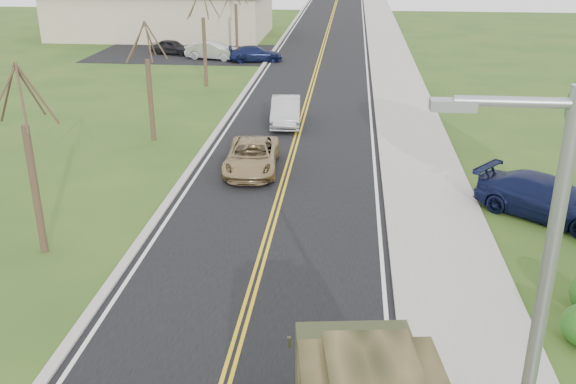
# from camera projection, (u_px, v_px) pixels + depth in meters

# --- Properties ---
(road) EXTENTS (8.00, 120.00, 0.01)m
(road) POSITION_uv_depth(u_px,v_px,m) (316.00, 70.00, 47.59)
(road) COLOR black
(road) RESTS_ON ground
(curb_right) EXTENTS (0.30, 120.00, 0.12)m
(curb_right) POSITION_uv_depth(u_px,v_px,m) (373.00, 71.00, 47.19)
(curb_right) COLOR #9E998E
(curb_right) RESTS_ON ground
(sidewalk_right) EXTENTS (3.20, 120.00, 0.10)m
(sidewalk_right) POSITION_uv_depth(u_px,v_px,m) (397.00, 71.00, 47.03)
(sidewalk_right) COLOR #9E998E
(sidewalk_right) RESTS_ON ground
(curb_left) EXTENTS (0.30, 120.00, 0.10)m
(curb_left) POSITION_uv_depth(u_px,v_px,m) (261.00, 69.00, 47.95)
(curb_left) COLOR #9E998E
(curb_left) RESTS_ON ground
(street_light) EXTENTS (1.65, 0.22, 8.00)m
(street_light) POSITION_uv_depth(u_px,v_px,m) (524.00, 363.00, 8.13)
(street_light) COLOR gray
(street_light) RESTS_ON ground
(bare_tree_a) EXTENTS (1.93, 2.26, 6.08)m
(bare_tree_a) POSITION_uv_depth(u_px,v_px,m) (33.00, 175.00, 19.58)
(bare_tree_a) COLOR #38281C
(bare_tree_a) RESTS_ON ground
(bare_tree_b) EXTENTS (1.83, 2.14, 5.73)m
(bare_tree_b) POSITION_uv_depth(u_px,v_px,m) (150.00, 90.00, 30.70)
(bare_tree_b) COLOR #38281C
(bare_tree_b) RESTS_ON ground
(bare_tree_c) EXTENTS (2.04, 2.39, 6.42)m
(bare_tree_c) POSITION_uv_depth(u_px,v_px,m) (204.00, 44.00, 41.66)
(bare_tree_c) COLOR #38281C
(bare_tree_c) RESTS_ON ground
(bare_tree_d) EXTENTS (1.88, 2.20, 5.91)m
(bare_tree_d) POSITION_uv_depth(u_px,v_px,m) (236.00, 23.00, 52.81)
(bare_tree_d) COLOR #38281C
(bare_tree_d) RESTS_ON ground
(commercial_building) EXTENTS (25.50, 21.50, 5.65)m
(commercial_building) POSITION_uv_depth(u_px,v_px,m) (163.00, 7.00, 62.77)
(commercial_building) COLOR tan
(commercial_building) RESTS_ON ground
(suv_champagne) EXTENTS (2.40, 4.78, 1.30)m
(suv_champagne) POSITION_uv_depth(u_px,v_px,m) (252.00, 156.00, 27.32)
(suv_champagne) COLOR #947C53
(suv_champagne) RESTS_ON ground
(sedan_silver) EXTENTS (1.81, 4.40, 1.42)m
(sedan_silver) POSITION_uv_depth(u_px,v_px,m) (286.00, 111.00, 33.96)
(sedan_silver) COLOR #AFB0B4
(sedan_silver) RESTS_ON ground
(pickup_navy) EXTENTS (5.27, 4.79, 1.48)m
(pickup_navy) POSITION_uv_depth(u_px,v_px,m) (547.00, 199.00, 22.73)
(pickup_navy) COLOR #0F1537
(pickup_navy) RESTS_ON ground
(lot_car_dark) EXTENTS (3.87, 2.34, 1.23)m
(lot_car_dark) POSITION_uv_depth(u_px,v_px,m) (172.00, 47.00, 53.54)
(lot_car_dark) COLOR black
(lot_car_dark) RESTS_ON ground
(lot_car_silver) EXTENTS (4.60, 2.42, 1.44)m
(lot_car_silver) POSITION_uv_depth(u_px,v_px,m) (213.00, 50.00, 51.38)
(lot_car_silver) COLOR #BBBAC0
(lot_car_silver) RESTS_ON ground
(lot_car_navy) EXTENTS (4.49, 2.58, 1.23)m
(lot_car_navy) POSITION_uv_depth(u_px,v_px,m) (255.00, 54.00, 50.56)
(lot_car_navy) COLOR #0F1639
(lot_car_navy) RESTS_ON ground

